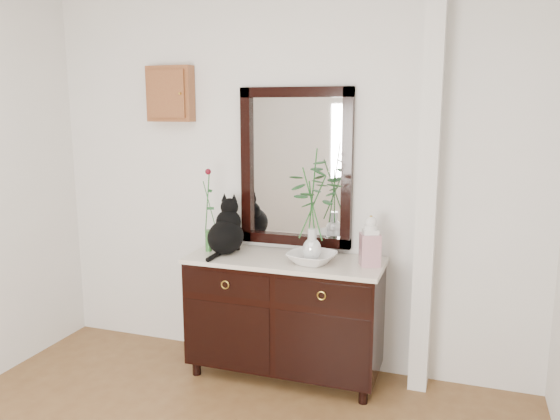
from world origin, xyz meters
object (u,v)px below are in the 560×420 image
(lotus_bowl, at_px, (312,258))
(sideboard, at_px, (285,311))
(cat, at_px, (225,226))
(ginger_jar, at_px, (370,240))

(lotus_bowl, bearing_deg, sideboard, 162.64)
(cat, height_order, lotus_bowl, cat)
(sideboard, xyz_separation_m, ginger_jar, (0.57, 0.02, 0.54))
(cat, relative_size, lotus_bowl, 1.26)
(ginger_jar, bearing_deg, sideboard, -178.19)
(sideboard, height_order, lotus_bowl, lotus_bowl)
(cat, bearing_deg, lotus_bowl, -6.04)
(lotus_bowl, xyz_separation_m, ginger_jar, (0.36, 0.08, 0.13))
(cat, distance_m, ginger_jar, 1.00)
(sideboard, relative_size, cat, 3.42)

